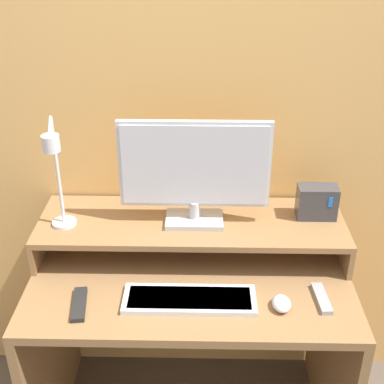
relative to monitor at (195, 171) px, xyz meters
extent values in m
cube|color=#E5AD60|center=(-0.01, 0.22, 0.19)|extent=(6.00, 0.05, 2.50)
cube|color=olive|center=(-0.01, -0.14, -0.35)|extent=(1.10, 0.64, 0.03)
cube|color=olive|center=(-0.54, -0.14, -0.71)|extent=(0.03, 0.64, 0.70)
cube|color=olive|center=(0.52, -0.14, -0.71)|extent=(0.03, 0.64, 0.70)
cube|color=olive|center=(-0.55, 0.01, -0.28)|extent=(0.02, 0.34, 0.11)
cube|color=olive|center=(0.53, 0.01, -0.28)|extent=(0.02, 0.34, 0.11)
cube|color=olive|center=(-0.01, 0.01, -0.21)|extent=(1.10, 0.34, 0.02)
cube|color=#BCBCC1|center=(0.00, 0.00, -0.19)|extent=(0.20, 0.13, 0.02)
cylinder|color=#BCBCC1|center=(0.00, 0.00, -0.15)|extent=(0.04, 0.04, 0.06)
cube|color=silver|center=(0.00, 0.00, 0.02)|extent=(0.51, 0.02, 0.31)
cube|color=silver|center=(0.00, -0.01, 0.02)|extent=(0.49, 0.01, 0.29)
cylinder|color=silver|center=(-0.46, -0.03, -0.20)|extent=(0.08, 0.08, 0.01)
cylinder|color=silver|center=(-0.46, -0.03, 0.00)|extent=(0.01, 0.01, 0.39)
cylinder|color=silver|center=(-0.44, -0.10, 0.20)|extent=(0.05, 0.15, 0.01)
cylinder|color=silver|center=(-0.42, -0.18, 0.17)|extent=(0.05, 0.05, 0.05)
cube|color=#3D3D42|center=(0.44, 0.04, -0.14)|extent=(0.14, 0.08, 0.12)
cube|color=#1972F2|center=(0.47, 0.00, -0.12)|extent=(0.01, 0.00, 0.04)
cube|color=silver|center=(-0.01, -0.28, -0.32)|extent=(0.43, 0.14, 0.02)
cube|color=#AFAFB3|center=(-0.01, -0.28, -0.32)|extent=(0.39, 0.11, 0.01)
ellipsoid|color=silver|center=(0.28, -0.31, -0.31)|extent=(0.06, 0.08, 0.04)
cube|color=black|center=(-0.36, -0.31, -0.32)|extent=(0.06, 0.16, 0.02)
cube|color=#99999E|center=(0.41, -0.27, -0.32)|extent=(0.05, 0.15, 0.02)
camera|label=1|loc=(0.03, -1.63, 0.79)|focal=50.00mm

